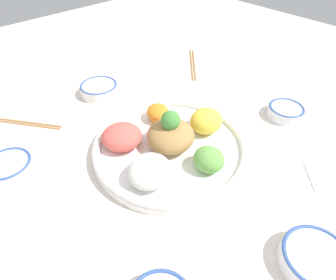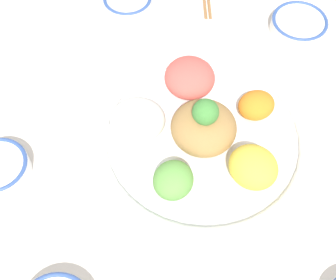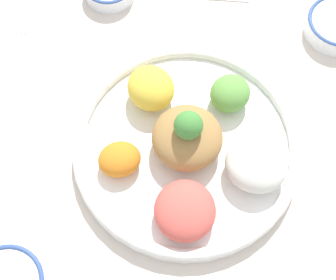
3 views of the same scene
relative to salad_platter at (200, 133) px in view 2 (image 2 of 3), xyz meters
name	(u,v)px [view 2 (image 2 of 3)]	position (x,y,z in m)	size (l,w,h in m)	color
ground_plane	(202,144)	(0.01, 0.00, -0.03)	(2.40, 2.40, 0.00)	silver
salad_platter	(200,133)	(0.00, 0.00, 0.00)	(0.39, 0.39, 0.12)	white
sauce_bowl_red	(299,25)	(0.02, 0.35, -0.01)	(0.12, 0.12, 0.04)	white
rice_bowl_blue	(128,3)	(-0.32, 0.20, -0.01)	(0.11, 0.11, 0.04)	white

